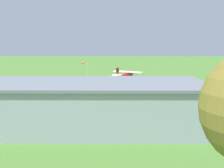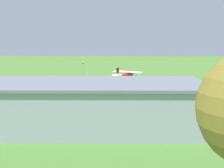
% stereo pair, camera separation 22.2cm
% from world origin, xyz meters
% --- Properties ---
extents(ground_plane, '(400.00, 400.00, 0.00)m').
position_xyz_m(ground_plane, '(0.00, 0.00, 0.00)').
color(ground_plane, '#47752D').
extents(hangar, '(35.27, 16.21, 6.13)m').
position_xyz_m(hangar, '(4.99, 35.48, 3.07)').
color(hangar, '#99A3AD').
rests_on(hangar, ground_plane).
extents(biplane, '(8.12, 7.91, 3.99)m').
position_xyz_m(biplane, '(-2.31, -2.19, 3.21)').
color(biplane, '#B21E1E').
extents(car_green, '(2.13, 3.99, 1.56)m').
position_xyz_m(car_green, '(20.94, 21.04, 0.81)').
color(car_green, '#1E6B38').
rests_on(car_green, ground_plane).
extents(person_at_fence_line, '(0.51, 0.51, 1.71)m').
position_xyz_m(person_at_fence_line, '(10.28, 16.51, 0.85)').
color(person_at_fence_line, beige).
rests_on(person_at_fence_line, ground_plane).
extents(person_walking_on_apron, '(0.52, 0.52, 1.77)m').
position_xyz_m(person_walking_on_apron, '(13.66, 17.41, 0.89)').
color(person_walking_on_apron, '#B23333').
rests_on(person_walking_on_apron, ground_plane).
extents(person_watching_takeoff, '(0.46, 0.46, 1.73)m').
position_xyz_m(person_watching_takeoff, '(2.74, 16.53, 0.87)').
color(person_watching_takeoff, '#33723F').
rests_on(person_watching_takeoff, ground_plane).
extents(windsock, '(1.46, 0.88, 6.38)m').
position_xyz_m(windsock, '(8.35, -6.76, 5.61)').
color(windsock, silver).
rests_on(windsock, ground_plane).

